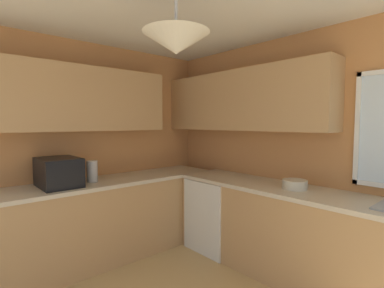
{
  "coord_description": "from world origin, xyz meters",
  "views": [
    {
      "loc": [
        1.49,
        -1.18,
        1.54
      ],
      "look_at": [
        -0.65,
        0.71,
        1.33
      ],
      "focal_mm": 26.86,
      "sensor_mm": 36.0,
      "label": 1
    }
  ],
  "objects": [
    {
      "name": "room_shell",
      "position": [
        -0.74,
        0.57,
        1.78
      ],
      "size": [
        3.83,
        3.51,
        2.53
      ],
      "color": "#C6844C",
      "rests_on": "ground_plane"
    },
    {
      "name": "counter_run_left",
      "position": [
        -1.54,
        0.0,
        0.45
      ],
      "size": [
        0.65,
        3.12,
        0.9
      ],
      "color": "tan",
      "rests_on": "ground_plane"
    },
    {
      "name": "counter_run_back",
      "position": [
        0.21,
        1.38,
        0.45
      ],
      "size": [
        2.92,
        0.65,
        0.9
      ],
      "color": "tan",
      "rests_on": "ground_plane"
    },
    {
      "name": "dishwasher",
      "position": [
        -0.88,
        1.35,
        0.43
      ],
      "size": [
        0.6,
        0.6,
        0.85
      ],
      "primitive_type": "cube",
      "color": "white",
      "rests_on": "ground_plane"
    },
    {
      "name": "microwave",
      "position": [
        -1.54,
        -0.29,
        1.04
      ],
      "size": [
        0.48,
        0.36,
        0.29
      ],
      "primitive_type": "cube",
      "color": "black",
      "rests_on": "counter_run_left"
    },
    {
      "name": "kettle",
      "position": [
        -1.52,
        0.04,
        1.01
      ],
      "size": [
        0.11,
        0.11,
        0.23
      ],
      "primitive_type": "cylinder",
      "color": "#B7B7BC",
      "rests_on": "counter_run_left"
    },
    {
      "name": "bowl",
      "position": [
        0.1,
        1.38,
        0.94
      ],
      "size": [
        0.24,
        0.24,
        0.09
      ],
      "primitive_type": "cylinder",
      "color": "beige",
      "rests_on": "counter_run_back"
    }
  ]
}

